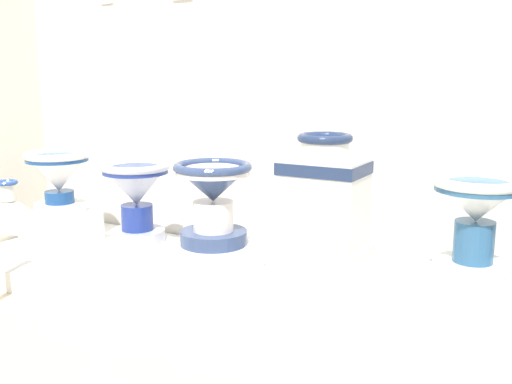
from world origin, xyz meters
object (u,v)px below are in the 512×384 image
(antique_toilet_central_ornate, at_px, (136,190))
(plinth_block_squat_floral, at_px, (214,260))
(antique_toilet_broad_patterned, at_px, (324,192))
(decorative_vase_spare, at_px, (10,222))
(plinth_block_central_ornate, at_px, (138,248))
(plinth_block_broad_patterned, at_px, (322,272))
(antique_toilet_leftmost, at_px, (476,213))
(antique_toilet_pale_glazed, at_px, (58,174))
(antique_toilet_squat_floral, at_px, (213,193))
(plinth_block_leftmost, at_px, (470,296))
(plinth_block_pale_glazed, at_px, (62,227))

(antique_toilet_central_ornate, relative_size, plinth_block_squat_floral, 1.10)
(antique_toilet_broad_patterned, relative_size, decorative_vase_spare, 1.14)
(plinth_block_central_ornate, relative_size, antique_toilet_broad_patterned, 0.71)
(plinth_block_broad_patterned, relative_size, antique_toilet_leftmost, 0.89)
(plinth_block_squat_floral, distance_m, decorative_vase_spare, 1.48)
(antique_toilet_broad_patterned, bearing_deg, plinth_block_broad_patterned, 0.00)
(plinth_block_central_ornate, bearing_deg, plinth_block_broad_patterned, -3.77)
(antique_toilet_pale_glazed, bearing_deg, antique_toilet_central_ornate, 1.37)
(antique_toilet_squat_floral, height_order, plinth_block_leftmost, antique_toilet_squat_floral)
(plinth_block_central_ornate, distance_m, antique_toilet_leftmost, 1.69)
(antique_toilet_leftmost, xyz_separation_m, decorative_vase_spare, (-2.61, -0.05, -0.35))
(plinth_block_pale_glazed, distance_m, decorative_vase_spare, 0.42)
(plinth_block_leftmost, bearing_deg, antique_toilet_leftmost, 180.00)
(plinth_block_pale_glazed, height_order, antique_toilet_squat_floral, antique_toilet_squat_floral)
(plinth_block_squat_floral, height_order, antique_toilet_broad_patterned, antique_toilet_broad_patterned)
(plinth_block_central_ornate, bearing_deg, plinth_block_pale_glazed, -178.63)
(decorative_vase_spare, bearing_deg, plinth_block_pale_glazed, 1.25)
(antique_toilet_broad_patterned, bearing_deg, plinth_block_central_ornate, 176.23)
(plinth_block_central_ornate, xyz_separation_m, antique_toilet_leftmost, (1.65, 0.03, 0.38))
(plinth_block_pale_glazed, xyz_separation_m, antique_toilet_leftmost, (2.19, 0.04, 0.33))
(antique_toilet_central_ornate, distance_m, plinth_block_broad_patterned, 1.09)
(plinth_block_central_ornate, bearing_deg, decorative_vase_spare, -178.68)
(plinth_block_broad_patterned, bearing_deg, decorative_vase_spare, 178.64)
(antique_toilet_pale_glazed, bearing_deg, plinth_block_pale_glazed, 0.00)
(plinth_block_central_ornate, distance_m, decorative_vase_spare, 0.97)
(antique_toilet_leftmost, bearing_deg, plinth_block_leftmost, 0.00)
(plinth_block_pale_glazed, relative_size, decorative_vase_spare, 0.86)
(antique_toilet_squat_floral, bearing_deg, plinth_block_broad_patterned, -0.48)
(antique_toilet_leftmost, relative_size, decorative_vase_spare, 0.93)
(plinth_block_squat_floral, relative_size, antique_toilet_squat_floral, 0.98)
(plinth_block_squat_floral, distance_m, antique_toilet_leftmost, 1.19)
(antique_toilet_broad_patterned, bearing_deg, plinth_block_pale_glazed, 177.96)
(antique_toilet_squat_floral, bearing_deg, decorative_vase_spare, 178.32)
(antique_toilet_central_ornate, bearing_deg, plinth_block_leftmost, 0.92)
(antique_toilet_squat_floral, height_order, antique_toilet_broad_patterned, antique_toilet_broad_patterned)
(antique_toilet_squat_floral, distance_m, plinth_block_broad_patterned, 0.62)
(antique_toilet_central_ornate, bearing_deg, antique_toilet_broad_patterned, -3.77)
(plinth_block_pale_glazed, bearing_deg, antique_toilet_pale_glazed, 0.00)
(antique_toilet_pale_glazed, xyz_separation_m, antique_toilet_leftmost, (2.19, 0.04, 0.03))
(antique_toilet_central_ornate, relative_size, decorative_vase_spare, 0.98)
(plinth_block_broad_patterned, relative_size, antique_toilet_broad_patterned, 0.73)
(plinth_block_central_ornate, bearing_deg, plinth_block_squat_floral, -7.27)
(plinth_block_pale_glazed, distance_m, plinth_block_broad_patterned, 1.61)
(antique_toilet_leftmost, bearing_deg, antique_toilet_broad_patterned, -170.63)
(antique_toilet_broad_patterned, xyz_separation_m, decorative_vase_spare, (-2.03, 0.05, -0.39))
(plinth_block_central_ornate, xyz_separation_m, antique_toilet_central_ornate, (0.00, 0.00, 0.31))
(antique_toilet_squat_floral, xyz_separation_m, antique_toilet_leftmost, (1.14, 0.09, 0.02))
(antique_toilet_central_ornate, xyz_separation_m, antique_toilet_leftmost, (1.65, 0.03, 0.07))
(decorative_vase_spare, bearing_deg, antique_toilet_central_ornate, 1.32)
(plinth_block_squat_floral, relative_size, antique_toilet_broad_patterned, 0.78)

